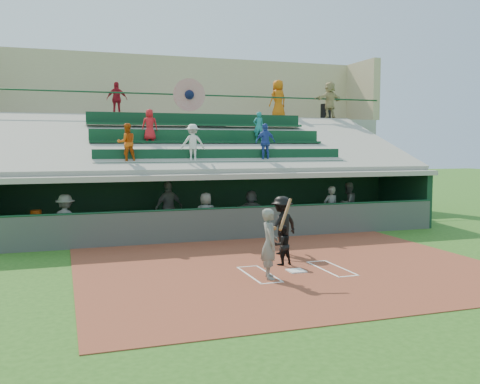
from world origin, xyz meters
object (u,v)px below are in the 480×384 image
object	(u,v)px
batter_at_plate	(270,243)
white_table	(37,232)
catcher	(282,245)
trash_bin	(326,112)
water_cooler	(36,215)
home_plate	(296,271)

from	to	relation	value
batter_at_plate	white_table	distance (m)	8.77
catcher	trash_bin	xyz separation A→B (m)	(7.53, 12.02, 4.44)
catcher	white_table	size ratio (longest dim) A/B	1.30
water_cooler	trash_bin	xyz separation A→B (m)	(14.01, 6.51, 4.05)
catcher	batter_at_plate	bearing A→B (deg)	45.35
catcher	trash_bin	size ratio (longest dim) A/B	1.33
catcher	water_cooler	world-z (taller)	water_cooler
trash_bin	batter_at_plate	bearing A→B (deg)	-122.30
batter_at_plate	white_table	world-z (taller)	batter_at_plate
trash_bin	home_plate	bearing A→B (deg)	-120.24
batter_at_plate	white_table	size ratio (longest dim) A/B	2.32
batter_at_plate	water_cooler	size ratio (longest dim) A/B	5.46
batter_at_plate	trash_bin	distance (m)	16.26
home_plate	catcher	bearing A→B (deg)	93.03
home_plate	catcher	xyz separation A→B (m)	(-0.04, 0.82, 0.53)
water_cooler	trash_bin	size ratio (longest dim) A/B	0.44
white_table	trash_bin	world-z (taller)	trash_bin
trash_bin	water_cooler	bearing A→B (deg)	-155.09
batter_at_plate	trash_bin	xyz separation A→B (m)	(8.40, 13.29, 4.12)
home_plate	trash_bin	xyz separation A→B (m)	(7.49, 12.84, 4.98)
white_table	trash_bin	size ratio (longest dim) A/B	1.03
home_plate	white_table	distance (m)	9.05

